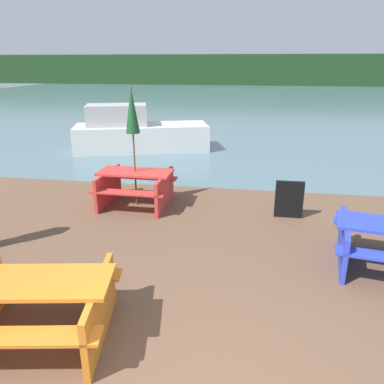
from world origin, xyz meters
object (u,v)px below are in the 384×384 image
(picnic_table_red, at_px, (136,185))
(signboard, at_px, (289,199))
(umbrella_darkgreen, at_px, (132,112))
(picnic_table_orange, at_px, (35,303))
(boat, at_px, (137,133))

(picnic_table_red, relative_size, signboard, 2.10)
(umbrella_darkgreen, bearing_deg, picnic_table_orange, -87.76)
(picnic_table_red, bearing_deg, boat, 106.76)
(picnic_table_red, bearing_deg, picnic_table_orange, -87.76)
(picnic_table_orange, xyz_separation_m, boat, (-1.74, 9.44, 0.15))
(umbrella_darkgreen, xyz_separation_m, boat, (-1.57, 5.23, -1.40))
(picnic_table_red, height_order, boat, boat)
(picnic_table_orange, height_order, picnic_table_red, picnic_table_red)
(picnic_table_orange, relative_size, signboard, 2.54)
(picnic_table_orange, relative_size, picnic_table_red, 1.21)
(picnic_table_red, distance_m, umbrella_darkgreen, 1.55)
(picnic_table_red, xyz_separation_m, boat, (-1.57, 5.23, 0.15))
(picnic_table_red, relative_size, boat, 0.33)
(picnic_table_orange, distance_m, signboard, 5.04)
(umbrella_darkgreen, distance_m, signboard, 3.61)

